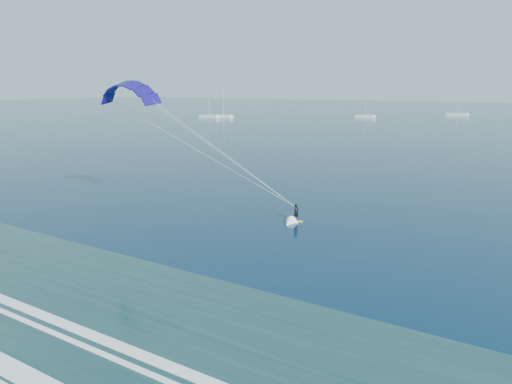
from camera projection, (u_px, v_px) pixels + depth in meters
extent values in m
cube|color=#1E423F|center=(67.00, 349.00, 23.30)|extent=(600.00, 22.00, 0.03)
cube|color=white|center=(21.00, 374.00, 21.21)|extent=(600.00, 1.10, 0.07)
cube|color=white|center=(91.00, 335.00, 24.55)|extent=(600.00, 0.70, 0.07)
cube|color=#ADD819|center=(296.00, 221.00, 45.50)|extent=(1.36, 0.44, 0.08)
imported|color=black|center=(296.00, 212.00, 45.30)|extent=(0.62, 0.72, 1.68)
cone|color=white|center=(289.00, 223.00, 44.48)|extent=(1.31, 1.74, 1.10)
cube|color=silver|center=(224.00, 117.00, 196.53)|extent=(8.79, 2.40, 1.20)
cylinder|color=silver|center=(223.00, 103.00, 195.19)|extent=(0.18, 0.18, 10.75)
cylinder|color=silver|center=(226.00, 113.00, 195.62)|extent=(2.60, 0.12, 0.12)
cube|color=silver|center=(365.00, 117.00, 196.44)|extent=(8.42, 2.40, 1.20)
cylinder|color=silver|center=(366.00, 103.00, 195.13)|extent=(0.18, 0.18, 10.40)
cylinder|color=silver|center=(368.00, 113.00, 195.52)|extent=(2.60, 0.12, 0.12)
cube|color=silver|center=(457.00, 115.00, 211.12)|extent=(9.35, 2.40, 1.20)
cylinder|color=silver|center=(458.00, 101.00, 209.72)|extent=(0.18, 0.18, 11.32)
cylinder|color=silver|center=(460.00, 112.00, 210.21)|extent=(2.60, 0.12, 0.12)
cube|color=silver|center=(209.00, 117.00, 196.61)|extent=(9.55, 2.40, 1.20)
cylinder|color=silver|center=(209.00, 103.00, 195.32)|extent=(0.18, 0.18, 10.27)
cylinder|color=silver|center=(212.00, 113.00, 195.70)|extent=(2.60, 0.12, 0.12)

